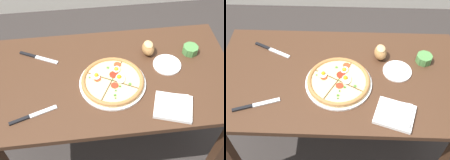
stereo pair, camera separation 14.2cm
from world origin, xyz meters
The scene contains 9 objects.
ground_plane centered at (0.00, 0.00, 0.00)m, with size 12.00×12.00×0.00m, color #2D2826.
dining_table centered at (0.00, 0.00, 0.61)m, with size 1.31×0.71×0.73m.
pizza centered at (0.00, -0.06, 0.74)m, with size 0.34×0.34×0.05m.
ramekin_bowl centered at (0.46, 0.12, 0.75)m, with size 0.09×0.09×0.05m.
napkin_folded centered at (0.27, -0.24, 0.74)m, with size 0.22×0.20×0.04m.
bread_piece_near centered at (0.22, 0.14, 0.77)m, with size 0.07×0.09×0.08m.
knife_main centered at (-0.39, 0.18, 0.73)m, with size 0.22×0.12×0.01m.
knife_spare centered at (-0.40, -0.21, 0.73)m, with size 0.22×0.09×0.01m.
side_saucer centered at (0.31, 0.04, 0.73)m, with size 0.15×0.15×0.01m.
Camera 1 is at (-0.11, -0.96, 1.84)m, focal length 45.00 mm.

